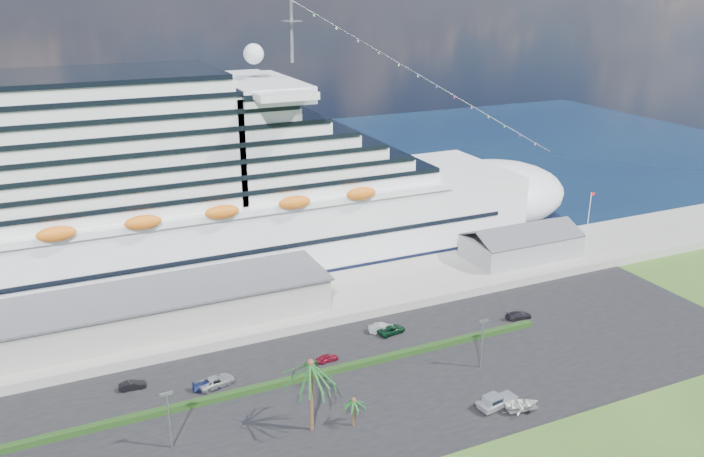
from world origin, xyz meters
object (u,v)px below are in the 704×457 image
parked_car_3 (207,385)px  boat_trailer (522,405)px  pickup_truck (496,401)px  cruise_ship (144,202)px

parked_car_3 → boat_trailer: boat_trailer is taller
parked_car_3 → pickup_truck: (36.34, -21.72, 0.52)m
cruise_ship → parked_car_3: (0.85, -44.43, -15.95)m
pickup_truck → boat_trailer: bearing=-37.9°
cruise_ship → boat_trailer: size_ratio=32.00×
cruise_ship → pickup_truck: cruise_ship is taller
cruise_ship → pickup_truck: size_ratio=30.90×
parked_car_3 → pickup_truck: size_ratio=0.69×
boat_trailer → parked_car_3: bearing=148.6°
cruise_ship → parked_car_3: size_ratio=44.47×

